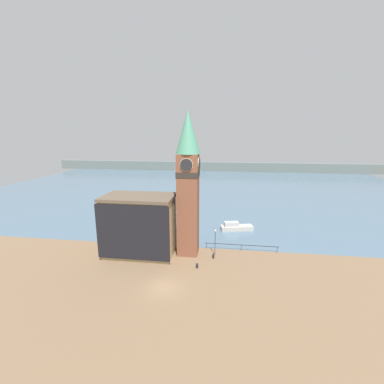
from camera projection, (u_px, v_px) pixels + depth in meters
ground_plane at (164, 288)px, 33.97m from camera, size 160.00×160.00×0.00m
water at (207, 184)px, 104.52m from camera, size 160.00×120.00×0.00m
far_shoreline at (213, 166)px, 142.65m from camera, size 180.00×3.00×5.00m
pier_railing at (241, 245)px, 44.65m from camera, size 12.76×0.08×1.09m
clock_tower at (188, 181)px, 41.31m from camera, size 3.83×3.83×23.58m
pier_building at (139, 225)px, 42.66m from camera, size 11.67×6.99×10.13m
boat_near at (235, 227)px, 54.45m from camera, size 7.04×3.56×1.81m
mooring_bollard_near at (213, 256)px, 42.02m from camera, size 0.35×0.35×0.81m
mooring_bollard_far at (197, 265)px, 38.93m from camera, size 0.37×0.37×0.79m
lamp_post at (215, 238)px, 42.77m from camera, size 0.32×0.32×4.43m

